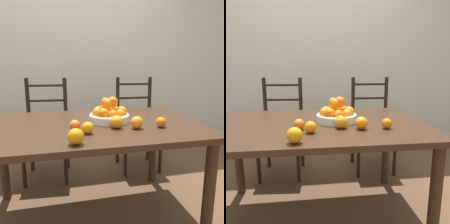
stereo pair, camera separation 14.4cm
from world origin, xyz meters
TOP-DOWN VIEW (x-y plane):
  - ground_plane at (0.00, 0.00)m, footprint 12.00×12.00m
  - wall_back at (0.00, 1.51)m, footprint 8.00×0.06m
  - dining_table at (0.00, 0.00)m, footprint 1.50×0.99m
  - fruit_bowl at (0.15, 0.01)m, footprint 0.28×0.28m
  - orange_loose_0 at (-0.12, -0.41)m, footprint 0.08×0.08m
  - orange_loose_1 at (-0.11, -0.16)m, footprint 0.07×0.07m
  - orange_loose_2 at (0.44, -0.21)m, footprint 0.07×0.07m
  - orange_loose_3 at (-0.04, -0.24)m, footprint 0.07×0.07m
  - orange_loose_4 at (0.28, -0.20)m, footprint 0.08×0.08m
  - orange_loose_5 at (0.15, -0.17)m, footprint 0.08×0.08m
  - chair_left at (-0.33, 0.77)m, footprint 0.45×0.43m
  - chair_right at (0.63, 0.77)m, footprint 0.43×0.41m

SIDE VIEW (x-z plane):
  - ground_plane at x=0.00m, z-range 0.00..0.00m
  - chair_left at x=-0.33m, z-range -0.04..0.97m
  - chair_right at x=0.63m, z-range -0.04..0.97m
  - dining_table at x=0.00m, z-range 0.27..1.00m
  - orange_loose_2 at x=0.44m, z-range 0.73..0.79m
  - orange_loose_1 at x=-0.11m, z-range 0.73..0.80m
  - orange_loose_3 at x=-0.04m, z-range 0.73..0.80m
  - orange_loose_4 at x=0.28m, z-range 0.73..0.81m
  - orange_loose_5 at x=0.15m, z-range 0.73..0.81m
  - orange_loose_0 at x=-0.12m, z-range 0.73..0.81m
  - fruit_bowl at x=0.15m, z-range 0.69..0.87m
  - wall_back at x=0.00m, z-range 0.00..2.60m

